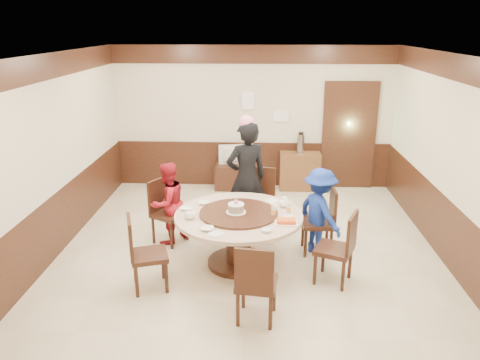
{
  "coord_description": "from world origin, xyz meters",
  "views": [
    {
      "loc": [
        0.16,
        -6.2,
        3.18
      ],
      "look_at": [
        -0.12,
        -0.0,
        1.1
      ],
      "focal_mm": 35.0,
      "sensor_mm": 36.0,
      "label": 1
    }
  ],
  "objects_px": {
    "television": "(236,155)",
    "tv_stand": "(236,177)",
    "person_red": "(168,203)",
    "shrimp_platter": "(286,222)",
    "person_blue": "(320,212)",
    "birthday_cake": "(236,208)",
    "thermos": "(301,144)",
    "banquet_table": "(239,229)",
    "side_cabinet": "(300,171)",
    "person_standing": "(246,178)"
  },
  "relations": [
    {
      "from": "television",
      "to": "tv_stand",
      "type": "bearing_deg",
      "value": 180.0
    },
    {
      "from": "person_red",
      "to": "shrimp_platter",
      "type": "relative_size",
      "value": 4.18
    },
    {
      "from": "television",
      "to": "person_blue",
      "type": "bearing_deg",
      "value": 105.83
    },
    {
      "from": "person_red",
      "to": "birthday_cake",
      "type": "xyz_separation_m",
      "value": [
        1.06,
        -0.69,
        0.22
      ]
    },
    {
      "from": "person_blue",
      "to": "tv_stand",
      "type": "xyz_separation_m",
      "value": [
        -1.33,
        2.76,
        -0.39
      ]
    },
    {
      "from": "thermos",
      "to": "shrimp_platter",
      "type": "bearing_deg",
      "value": -97.27
    },
    {
      "from": "birthday_cake",
      "to": "television",
      "type": "distance_m",
      "value": 3.18
    },
    {
      "from": "banquet_table",
      "to": "shrimp_platter",
      "type": "bearing_deg",
      "value": -25.31
    },
    {
      "from": "person_blue",
      "to": "television",
      "type": "relative_size",
      "value": 1.84
    },
    {
      "from": "birthday_cake",
      "to": "tv_stand",
      "type": "relative_size",
      "value": 0.32
    },
    {
      "from": "tv_stand",
      "to": "television",
      "type": "height_order",
      "value": "television"
    },
    {
      "from": "shrimp_platter",
      "to": "television",
      "type": "distance_m",
      "value": 3.55
    },
    {
      "from": "television",
      "to": "side_cabinet",
      "type": "xyz_separation_m",
      "value": [
        1.27,
        0.03,
        -0.33
      ]
    },
    {
      "from": "person_standing",
      "to": "side_cabinet",
      "type": "xyz_separation_m",
      "value": [
        1.0,
        2.1,
        -0.52
      ]
    },
    {
      "from": "person_standing",
      "to": "television",
      "type": "relative_size",
      "value": 2.59
    },
    {
      "from": "television",
      "to": "birthday_cake",
      "type": "bearing_deg",
      "value": 83.05
    },
    {
      "from": "person_blue",
      "to": "thermos",
      "type": "height_order",
      "value": "person_blue"
    },
    {
      "from": "birthday_cake",
      "to": "thermos",
      "type": "height_order",
      "value": "thermos"
    },
    {
      "from": "side_cabinet",
      "to": "person_blue",
      "type": "bearing_deg",
      "value": -88.73
    },
    {
      "from": "thermos",
      "to": "birthday_cake",
      "type": "bearing_deg",
      "value": -108.95
    },
    {
      "from": "person_standing",
      "to": "person_red",
      "type": "bearing_deg",
      "value": -3.85
    },
    {
      "from": "birthday_cake",
      "to": "side_cabinet",
      "type": "relative_size",
      "value": 0.34
    },
    {
      "from": "person_blue",
      "to": "tv_stand",
      "type": "height_order",
      "value": "person_blue"
    },
    {
      "from": "person_red",
      "to": "television",
      "type": "relative_size",
      "value": 1.8
    },
    {
      "from": "side_cabinet",
      "to": "thermos",
      "type": "distance_m",
      "value": 0.57
    },
    {
      "from": "person_standing",
      "to": "television",
      "type": "height_order",
      "value": "person_standing"
    },
    {
      "from": "shrimp_platter",
      "to": "tv_stand",
      "type": "distance_m",
      "value": 3.58
    },
    {
      "from": "person_blue",
      "to": "shrimp_platter",
      "type": "distance_m",
      "value": 0.87
    },
    {
      "from": "shrimp_platter",
      "to": "side_cabinet",
      "type": "height_order",
      "value": "shrimp_platter"
    },
    {
      "from": "person_blue",
      "to": "shrimp_platter",
      "type": "bearing_deg",
      "value": 111.62
    },
    {
      "from": "person_standing",
      "to": "tv_stand",
      "type": "distance_m",
      "value": 2.18
    },
    {
      "from": "person_standing",
      "to": "shrimp_platter",
      "type": "height_order",
      "value": "person_standing"
    },
    {
      "from": "birthday_cake",
      "to": "thermos",
      "type": "xyz_separation_m",
      "value": [
        1.1,
        3.2,
        0.1
      ]
    },
    {
      "from": "person_blue",
      "to": "person_standing",
      "type": "bearing_deg",
      "value": 25.24
    },
    {
      "from": "tv_stand",
      "to": "person_red",
      "type": "bearing_deg",
      "value": -109.91
    },
    {
      "from": "person_red",
      "to": "thermos",
      "type": "xyz_separation_m",
      "value": [
        2.16,
        2.51,
        0.31
      ]
    },
    {
      "from": "television",
      "to": "side_cabinet",
      "type": "bearing_deg",
      "value": 171.44
    },
    {
      "from": "person_red",
      "to": "television",
      "type": "xyz_separation_m",
      "value": [
        0.9,
        2.48,
        0.07
      ]
    },
    {
      "from": "person_blue",
      "to": "television",
      "type": "bearing_deg",
      "value": -6.02
    },
    {
      "from": "television",
      "to": "thermos",
      "type": "bearing_deg",
      "value": 171.45
    },
    {
      "from": "person_blue",
      "to": "birthday_cake",
      "type": "distance_m",
      "value": 1.25
    },
    {
      "from": "birthday_cake",
      "to": "side_cabinet",
      "type": "bearing_deg",
      "value": 70.96
    },
    {
      "from": "shrimp_platter",
      "to": "banquet_table",
      "type": "bearing_deg",
      "value": 154.69
    },
    {
      "from": "shrimp_platter",
      "to": "thermos",
      "type": "bearing_deg",
      "value": 82.73
    },
    {
      "from": "tv_stand",
      "to": "side_cabinet",
      "type": "bearing_deg",
      "value": 1.35
    },
    {
      "from": "person_red",
      "to": "birthday_cake",
      "type": "relative_size",
      "value": 4.66
    },
    {
      "from": "person_blue",
      "to": "shrimp_platter",
      "type": "relative_size",
      "value": 4.27
    },
    {
      "from": "person_red",
      "to": "birthday_cake",
      "type": "distance_m",
      "value": 1.29
    },
    {
      "from": "tv_stand",
      "to": "television",
      "type": "relative_size",
      "value": 1.22
    },
    {
      "from": "banquet_table",
      "to": "person_standing",
      "type": "distance_m",
      "value": 1.15
    }
  ]
}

